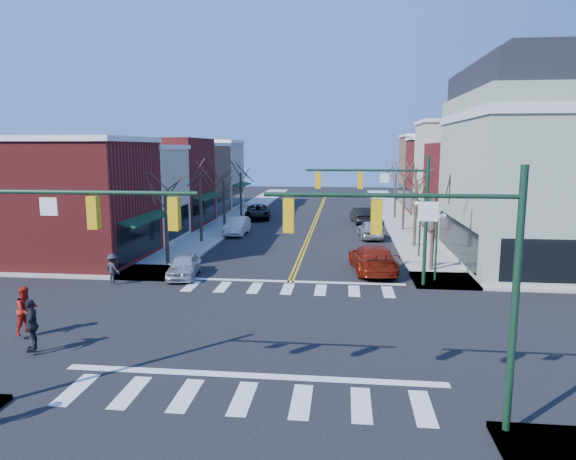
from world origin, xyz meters
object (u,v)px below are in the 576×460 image
(car_left_mid, at_px, (237,226))
(victorian_corner, at_px, (555,162))
(lamppost_midblock, at_px, (420,216))
(pedestrian_red_b, at_px, (26,310))
(car_right_near, at_px, (373,258))
(car_left_near, at_px, (184,266))
(lamppost_corner, at_px, (437,231))
(car_right_mid, at_px, (370,229))
(car_left_far, at_px, (258,212))
(car_right_far, at_px, (362,215))
(pedestrian_dark_a, at_px, (32,325))
(pedestrian_dark_b, at_px, (113,268))

(car_left_mid, bearing_deg, victorian_corner, -20.81)
(lamppost_midblock, xyz_separation_m, pedestrian_red_b, (-17.88, -17.06, -1.83))
(victorian_corner, xyz_separation_m, car_right_near, (-11.70, -3.84, -5.79))
(car_left_mid, height_order, car_right_near, car_right_near)
(car_left_near, bearing_deg, pedestrian_red_b, -114.92)
(victorian_corner, xyz_separation_m, car_left_mid, (-22.90, 8.82, -5.89))
(lamppost_corner, distance_m, pedestrian_red_b, 20.85)
(lamppost_corner, relative_size, car_right_mid, 0.95)
(car_left_far, bearing_deg, lamppost_midblock, -59.62)
(car_right_near, bearing_deg, car_left_near, 5.86)
(car_right_mid, distance_m, car_right_far, 8.88)
(car_left_near, distance_m, pedestrian_dark_a, 12.02)
(car_left_mid, distance_m, car_right_mid, 11.63)
(lamppost_midblock, distance_m, car_right_near, 5.90)
(pedestrian_dark_b, bearing_deg, car_left_mid, -72.05)
(lamppost_midblock, relative_size, car_left_mid, 0.93)
(victorian_corner, bearing_deg, pedestrian_dark_a, -143.90)
(lamppost_corner, bearing_deg, pedestrian_dark_b, -171.93)
(pedestrian_red_b, relative_size, pedestrian_dark_a, 0.99)
(pedestrian_red_b, bearing_deg, car_left_near, 1.95)
(car_left_mid, bearing_deg, car_right_mid, -3.08)
(car_right_mid, bearing_deg, pedestrian_dark_b, 43.20)
(car_right_near, distance_m, pedestrian_red_b, 19.28)
(victorian_corner, relative_size, pedestrian_red_b, 7.26)
(victorian_corner, height_order, car_right_far, victorian_corner)
(car_left_far, height_order, pedestrian_dark_a, pedestrian_dark_a)
(pedestrian_dark_a, bearing_deg, pedestrian_red_b, -167.99)
(car_left_near, xyz_separation_m, car_right_near, (11.20, 2.50, 0.17))
(car_left_far, relative_size, car_right_near, 0.93)
(car_left_mid, bearing_deg, lamppost_midblock, -29.42)
(car_left_mid, bearing_deg, lamppost_corner, -45.18)
(car_right_far, bearing_deg, lamppost_corner, 90.46)
(pedestrian_red_b, relative_size, pedestrian_dark_b, 1.20)
(car_left_mid, distance_m, pedestrian_red_b, 25.59)
(car_left_far, bearing_deg, pedestrian_dark_a, -100.97)
(car_right_far, distance_m, pedestrian_red_b, 36.56)
(pedestrian_dark_b, bearing_deg, lamppost_midblock, -124.32)
(car_right_far, height_order, pedestrian_dark_a, pedestrian_dark_a)
(pedestrian_dark_a, bearing_deg, car_right_far, 133.37)
(car_right_mid, relative_size, car_right_far, 0.90)
(victorian_corner, distance_m, car_left_mid, 25.24)
(car_right_far, relative_size, pedestrian_red_b, 2.58)
(car_left_mid, bearing_deg, car_left_near, -89.76)
(victorian_corner, relative_size, car_left_mid, 3.06)
(car_right_mid, distance_m, pedestrian_red_b, 28.84)
(car_left_far, xyz_separation_m, pedestrian_red_b, (-3.42, -35.54, 0.36))
(pedestrian_red_b, bearing_deg, lamppost_midblock, -26.62)
(pedestrian_dark_a, height_order, pedestrian_dark_b, pedestrian_dark_a)
(car_left_mid, bearing_deg, car_right_far, 36.44)
(lamppost_corner, bearing_deg, pedestrian_red_b, -149.43)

